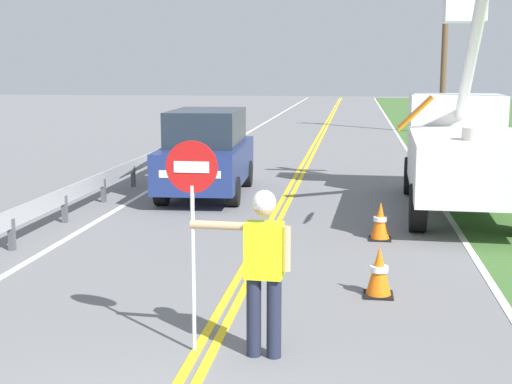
% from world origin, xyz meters
% --- Properties ---
extents(centerline_yellow_left, '(0.11, 110.00, 0.01)m').
position_xyz_m(centerline_yellow_left, '(-0.09, 20.00, 0.01)').
color(centerline_yellow_left, yellow).
rests_on(centerline_yellow_left, ground).
extents(centerline_yellow_right, '(0.11, 110.00, 0.01)m').
position_xyz_m(centerline_yellow_right, '(0.09, 20.00, 0.01)').
color(centerline_yellow_right, yellow).
rests_on(centerline_yellow_right, ground).
extents(edge_line_right, '(0.12, 110.00, 0.01)m').
position_xyz_m(edge_line_right, '(3.60, 20.00, 0.01)').
color(edge_line_right, silver).
rests_on(edge_line_right, ground).
extents(edge_line_left, '(0.12, 110.00, 0.01)m').
position_xyz_m(edge_line_left, '(-3.60, 20.00, 0.01)').
color(edge_line_left, silver).
rests_on(edge_line_left, ground).
extents(flagger_worker, '(1.09, 0.26, 1.83)m').
position_xyz_m(flagger_worker, '(0.65, 2.98, 1.05)').
color(flagger_worker, '#1E2338').
rests_on(flagger_worker, ground).
extents(stop_sign_paddle, '(0.56, 0.04, 2.33)m').
position_xyz_m(stop_sign_paddle, '(-0.11, 3.02, 1.71)').
color(stop_sign_paddle, silver).
rests_on(stop_sign_paddle, ground).
extents(utility_bucket_truck, '(2.91, 6.89, 4.92)m').
position_xyz_m(utility_bucket_truck, '(3.95, 11.93, 1.40)').
color(utility_bucket_truck, silver).
rests_on(utility_bucket_truck, ground).
extents(oncoming_suv_nearest, '(2.07, 4.68, 2.10)m').
position_xyz_m(oncoming_suv_nearest, '(-1.99, 12.83, 1.06)').
color(oncoming_suv_nearest, navy).
rests_on(oncoming_suv_nearest, ground).
extents(utility_pole_mid, '(1.80, 0.28, 8.36)m').
position_xyz_m(utility_pole_mid, '(5.72, 31.29, 4.36)').
color(utility_pole_mid, brown).
rests_on(utility_pole_mid, ground).
extents(traffic_cone_lead, '(0.40, 0.40, 0.70)m').
position_xyz_m(traffic_cone_lead, '(1.96, 5.27, 0.34)').
color(traffic_cone_lead, orange).
rests_on(traffic_cone_lead, ground).
extents(traffic_cone_mid, '(0.40, 0.40, 0.70)m').
position_xyz_m(traffic_cone_mid, '(2.09, 8.63, 0.34)').
color(traffic_cone_mid, orange).
rests_on(traffic_cone_mid, ground).
extents(guardrail_left_shoulder, '(0.10, 32.00, 0.71)m').
position_xyz_m(guardrail_left_shoulder, '(-4.20, 14.98, 0.52)').
color(guardrail_left_shoulder, '#9EA0A3').
rests_on(guardrail_left_shoulder, ground).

